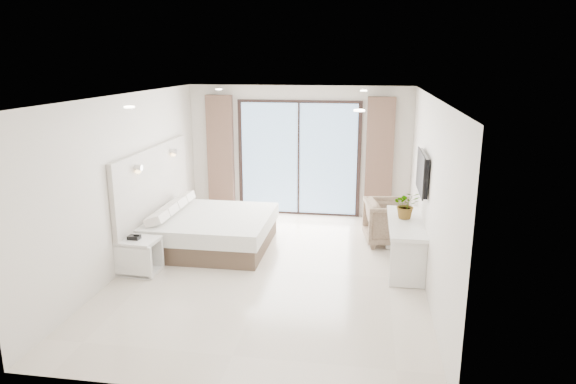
% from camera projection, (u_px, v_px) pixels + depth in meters
% --- Properties ---
extents(ground, '(6.20, 6.20, 0.00)m').
position_uv_depth(ground, '(272.00, 270.00, 8.04)').
color(ground, beige).
rests_on(ground, ground).
extents(room_shell, '(4.62, 6.22, 2.72)m').
position_uv_depth(room_shell, '(269.00, 161.00, 8.48)').
color(room_shell, silver).
rests_on(room_shell, ground).
extents(bed, '(2.07, 1.97, 0.72)m').
position_uv_depth(bed, '(210.00, 230.00, 8.98)').
color(bed, brown).
rests_on(bed, ground).
extents(nightstand, '(0.63, 0.53, 0.54)m').
position_uv_depth(nightstand, '(139.00, 256.00, 7.88)').
color(nightstand, white).
rests_on(nightstand, ground).
extents(phone, '(0.18, 0.14, 0.06)m').
position_uv_depth(phone, '(134.00, 237.00, 7.81)').
color(phone, black).
rests_on(phone, nightstand).
extents(console_desk, '(0.53, 1.71, 0.77)m').
position_uv_depth(console_desk, '(405.00, 233.00, 8.02)').
color(console_desk, white).
rests_on(console_desk, ground).
extents(plant, '(0.47, 0.50, 0.35)m').
position_uv_depth(plant, '(406.00, 208.00, 8.06)').
color(plant, '#33662D').
rests_on(plant, console_desk).
extents(armchair, '(0.90, 0.95, 0.87)m').
position_uv_depth(armchair, '(390.00, 220.00, 9.14)').
color(armchair, '#977F63').
rests_on(armchair, ground).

